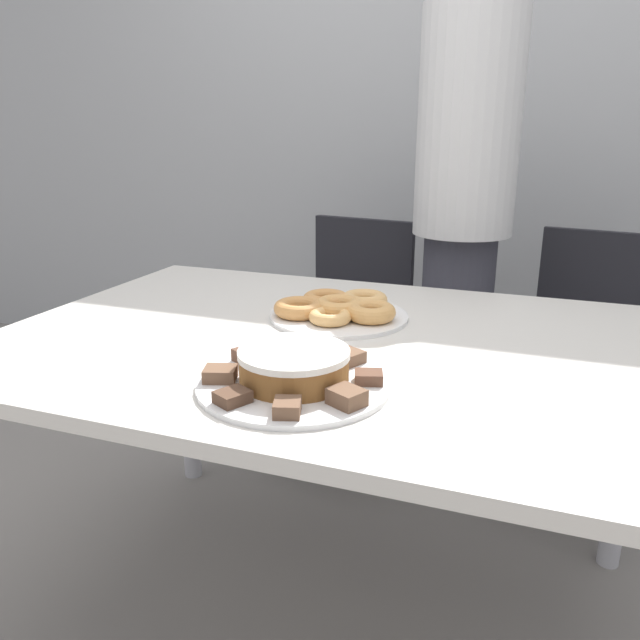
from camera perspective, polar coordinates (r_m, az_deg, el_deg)
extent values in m
plane|color=gray|center=(1.77, 0.93, -25.20)|extent=(12.00, 12.00, 0.00)
cube|color=#A8AAAD|center=(2.88, 12.46, 19.09)|extent=(8.00, 0.05, 2.60)
cube|color=silver|center=(1.38, 1.08, -2.18)|extent=(1.48, 1.03, 0.03)
cylinder|color=silver|center=(2.18, -12.03, -5.55)|extent=(0.06, 0.06, 0.72)
cylinder|color=silver|center=(1.90, 26.15, -10.68)|extent=(0.06, 0.06, 0.72)
cylinder|color=#383842|center=(2.20, 12.06, -3.37)|extent=(0.24, 0.24, 0.86)
cylinder|color=silver|center=(2.06, 13.46, 17.05)|extent=(0.32, 0.32, 0.68)
cylinder|color=black|center=(2.45, 1.57, -11.67)|extent=(0.44, 0.44, 0.01)
cylinder|color=#262626|center=(2.36, 1.61, -7.37)|extent=(0.06, 0.06, 0.39)
cube|color=black|center=(2.27, 1.65, -2.46)|extent=(0.50, 0.50, 0.04)
cube|color=black|center=(2.39, 3.95, 4.23)|extent=(0.40, 0.09, 0.42)
cylinder|color=black|center=(2.35, 21.60, -14.27)|extent=(0.44, 0.44, 0.01)
cylinder|color=#262626|center=(2.26, 22.17, -9.88)|extent=(0.06, 0.06, 0.39)
cube|color=black|center=(2.17, 22.81, -4.83)|extent=(0.51, 0.51, 0.04)
cube|color=black|center=(2.30, 24.16, 2.23)|extent=(0.40, 0.09, 0.42)
cylinder|color=white|center=(1.12, -2.37, -5.86)|extent=(0.35, 0.35, 0.01)
cylinder|color=white|center=(1.51, 1.75, 0.36)|extent=(0.33, 0.33, 0.01)
cylinder|color=brown|center=(1.11, -2.39, -4.49)|extent=(0.20, 0.20, 0.05)
cylinder|color=white|center=(1.10, -2.41, -3.05)|extent=(0.20, 0.20, 0.01)
cube|color=brown|center=(1.24, -1.87, -2.71)|extent=(0.05, 0.05, 0.02)
cube|color=brown|center=(1.21, -6.44, -3.25)|extent=(0.07, 0.07, 0.02)
cube|color=brown|center=(1.13, -9.11, -4.89)|extent=(0.07, 0.06, 0.02)
cube|color=#513828|center=(1.04, -8.00, -6.98)|extent=(0.06, 0.07, 0.02)
cube|color=brown|center=(0.99, -3.02, -7.99)|extent=(0.06, 0.06, 0.02)
cube|color=brown|center=(1.02, 2.46, -7.05)|extent=(0.07, 0.07, 0.03)
cube|color=brown|center=(1.11, 4.47, -5.24)|extent=(0.06, 0.05, 0.02)
cube|color=brown|center=(1.20, 2.47, -3.44)|extent=(0.07, 0.08, 0.02)
torus|color=tan|center=(1.50, 1.76, 1.25)|extent=(0.12, 0.12, 0.04)
torus|color=tan|center=(1.46, 4.68, 0.74)|extent=(0.12, 0.12, 0.04)
torus|color=#E5AD66|center=(1.57, 4.05, 1.83)|extent=(0.12, 0.12, 0.04)
torus|color=#D18E4C|center=(1.57, 0.55, 1.88)|extent=(0.12, 0.12, 0.04)
torus|color=#D18E4C|center=(1.50, -1.89, 1.10)|extent=(0.12, 0.12, 0.04)
torus|color=#E5AD66|center=(1.44, 0.93, 0.32)|extent=(0.10, 0.10, 0.03)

